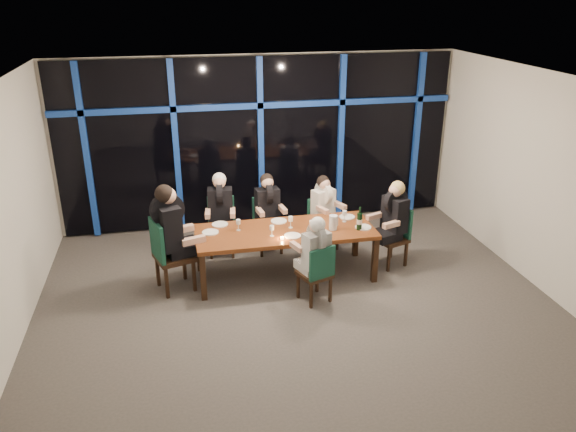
{
  "coord_description": "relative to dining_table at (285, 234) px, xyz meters",
  "views": [
    {
      "loc": [
        -1.51,
        -6.51,
        4.04
      ],
      "look_at": [
        0.0,
        0.6,
        1.05
      ],
      "focal_mm": 35.0,
      "sensor_mm": 36.0,
      "label": 1
    }
  ],
  "objects": [
    {
      "name": "room",
      "position": [
        0.0,
        -0.8,
        1.34
      ],
      "size": [
        7.04,
        7.0,
        3.02
      ],
      "color": "#56504C",
      "rests_on": "ground"
    },
    {
      "name": "window_wall",
      "position": [
        0.01,
        2.13,
        0.87
      ],
      "size": [
        6.86,
        0.43,
        2.94
      ],
      "color": "black",
      "rests_on": "ground"
    },
    {
      "name": "dining_table",
      "position": [
        0.0,
        0.0,
        0.0
      ],
      "size": [
        2.6,
        1.0,
        0.75
      ],
      "color": "brown",
      "rests_on": "ground"
    },
    {
      "name": "chair_far_left",
      "position": [
        -0.84,
        1.02,
        -0.16
      ],
      "size": [
        0.48,
        0.48,
        0.93
      ],
      "rotation": [
        0.0,
        0.0,
        -0.12
      ],
      "color": "black",
      "rests_on": "ground"
    },
    {
      "name": "chair_far_mid",
      "position": [
        -0.1,
        0.96,
        -0.18
      ],
      "size": [
        0.46,
        0.46,
        0.9
      ],
      "rotation": [
        0.0,
        0.0,
        0.12
      ],
      "color": "black",
      "rests_on": "ground"
    },
    {
      "name": "chair_far_right",
      "position": [
        0.78,
        0.86,
        -0.2
      ],
      "size": [
        0.52,
        0.52,
        0.86
      ],
      "rotation": [
        0.0,
        0.0,
        0.39
      ],
      "color": "black",
      "rests_on": "ground"
    },
    {
      "name": "chair_end_left",
      "position": [
        -1.7,
        -0.07,
        -0.08
      ],
      "size": [
        0.63,
        0.63,
        1.08
      ],
      "rotation": [
        0.0,
        0.0,
        1.88
      ],
      "color": "black",
      "rests_on": "ground"
    },
    {
      "name": "chair_end_right",
      "position": [
        1.74,
        0.05,
        -0.16
      ],
      "size": [
        0.55,
        0.55,
        0.93
      ],
      "rotation": [
        0.0,
        0.0,
        5.05
      ],
      "color": "black",
      "rests_on": "ground"
    },
    {
      "name": "chair_near_mid",
      "position": [
        0.27,
        -0.84,
        -0.2
      ],
      "size": [
        0.51,
        0.51,
        0.86
      ],
      "rotation": [
        0.0,
        0.0,
        3.49
      ],
      "color": "black",
      "rests_on": "ground"
    },
    {
      "name": "diner_far_left",
      "position": [
        -0.85,
        0.95,
        0.2
      ],
      "size": [
        0.49,
        0.6,
        0.9
      ],
      "rotation": [
        0.0,
        0.0,
        -0.12
      ],
      "color": "black",
      "rests_on": "ground"
    },
    {
      "name": "diner_far_mid",
      "position": [
        -0.1,
        0.89,
        0.18
      ],
      "size": [
        0.47,
        0.58,
        0.87
      ],
      "rotation": [
        0.0,
        0.0,
        0.12
      ],
      "color": "black",
      "rests_on": "ground"
    },
    {
      "name": "diner_far_right",
      "position": [
        0.81,
        0.79,
        0.14
      ],
      "size": [
        0.53,
        0.59,
        0.83
      ],
      "rotation": [
        0.0,
        0.0,
        0.39
      ],
      "color": "white",
      "rests_on": "ground"
    },
    {
      "name": "diner_end_left",
      "position": [
        -1.61,
        -0.04,
        0.35
      ],
      "size": [
        0.73,
        0.64,
        1.05
      ],
      "rotation": [
        0.0,
        0.0,
        1.88
      ],
      "color": "black",
      "rests_on": "ground"
    },
    {
      "name": "diner_end_right",
      "position": [
        1.67,
        0.03,
        0.21
      ],
      "size": [
        0.63,
        0.56,
        0.9
      ],
      "rotation": [
        0.0,
        0.0,
        5.05
      ],
      "color": "black",
      "rests_on": "ground"
    },
    {
      "name": "diner_near_mid",
      "position": [
        0.25,
        -0.77,
        0.14
      ],
      "size": [
        0.52,
        0.59,
        0.83
      ],
      "rotation": [
        0.0,
        0.0,
        3.49
      ],
      "color": "black",
      "rests_on": "ground"
    },
    {
      "name": "plate_far_left",
      "position": [
        -0.91,
        0.39,
        0.08
      ],
      "size": [
        0.24,
        0.24,
        0.01
      ],
      "primitive_type": "cylinder",
      "color": "white",
      "rests_on": "dining_table"
    },
    {
      "name": "plate_far_mid",
      "position": [
        -0.03,
        0.33,
        0.08
      ],
      "size": [
        0.24,
        0.24,
        0.01
      ],
      "primitive_type": "cylinder",
      "color": "white",
      "rests_on": "dining_table"
    },
    {
      "name": "plate_far_right",
      "position": [
        1.03,
        0.27,
        0.08
      ],
      "size": [
        0.24,
        0.24,
        0.01
      ],
      "primitive_type": "cylinder",
      "color": "white",
      "rests_on": "dining_table"
    },
    {
      "name": "plate_end_left",
      "position": [
        -1.07,
        0.13,
        0.08
      ],
      "size": [
        0.24,
        0.24,
        0.01
      ],
      "primitive_type": "cylinder",
      "color": "white",
      "rests_on": "dining_table"
    },
    {
      "name": "plate_end_right",
      "position": [
        1.14,
        -0.16,
        0.08
      ],
      "size": [
        0.24,
        0.24,
        0.01
      ],
      "primitive_type": "cylinder",
      "color": "white",
      "rests_on": "dining_table"
    },
    {
      "name": "plate_near_mid",
      "position": [
        0.06,
        -0.24,
        0.08
      ],
      "size": [
        0.24,
        0.24,
        0.01
      ],
      "primitive_type": "cylinder",
      "color": "white",
      "rests_on": "dining_table"
    },
    {
      "name": "wine_bottle",
      "position": [
        1.06,
        -0.21,
        0.2
      ],
      "size": [
        0.08,
        0.08,
        0.35
      ],
      "rotation": [
        0.0,
        0.0,
        0.43
      ],
      "color": "black",
      "rests_on": "dining_table"
    },
    {
      "name": "water_pitcher",
      "position": [
        0.69,
        -0.13,
        0.18
      ],
      "size": [
        0.14,
        0.12,
        0.22
      ],
      "rotation": [
        0.0,
        0.0,
        0.06
      ],
      "color": "silver",
      "rests_on": "dining_table"
    },
    {
      "name": "tea_light",
      "position": [
        -0.1,
        -0.3,
        0.08
      ],
      "size": [
        0.05,
        0.05,
        0.03
      ],
      "primitive_type": "cylinder",
      "color": "#FF9F4C",
      "rests_on": "dining_table"
    },
    {
      "name": "wine_glass_a",
      "position": [
        -0.23,
        -0.17,
        0.19
      ],
      "size": [
        0.06,
        0.06,
        0.16
      ],
      "color": "silver",
      "rests_on": "dining_table"
    },
    {
      "name": "wine_glass_b",
      "position": [
        0.09,
        0.06,
        0.2
      ],
      "size": [
        0.07,
        0.07,
        0.18
      ],
      "color": "silver",
      "rests_on": "dining_table"
    },
    {
      "name": "wine_glass_c",
      "position": [
        0.36,
        -0.15,
        0.2
      ],
      "size": [
        0.07,
        0.07,
        0.17
      ],
      "color": "silver",
      "rests_on": "dining_table"
    },
    {
      "name": "wine_glass_d",
      "position": [
        -0.67,
        0.13,
        0.19
      ],
      "size": [
        0.06,
        0.06,
        0.17
      ],
      "color": "silver",
      "rests_on": "dining_table"
    },
    {
      "name": "wine_glass_e",
      "position": [
        0.93,
        0.12,
        0.2
      ],
      "size": [
        0.07,
        0.07,
        0.17
      ],
      "color": "silver",
      "rests_on": "dining_table"
    }
  ]
}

